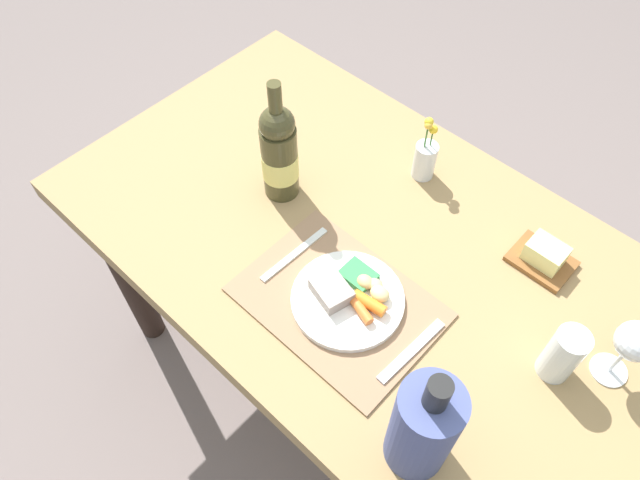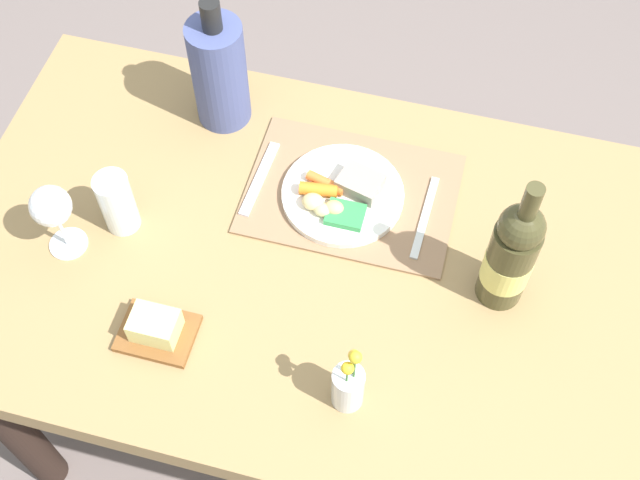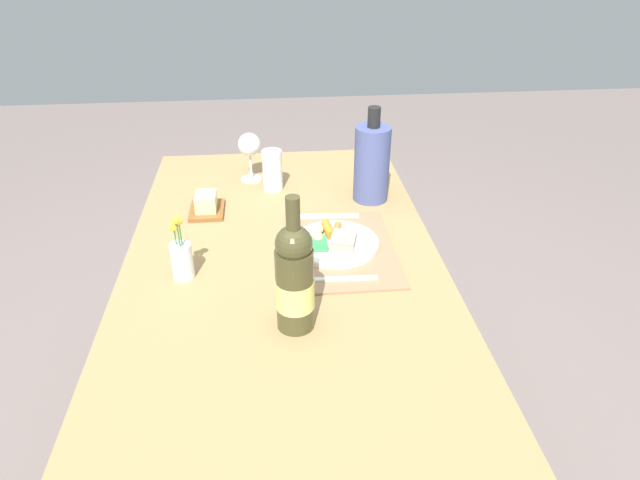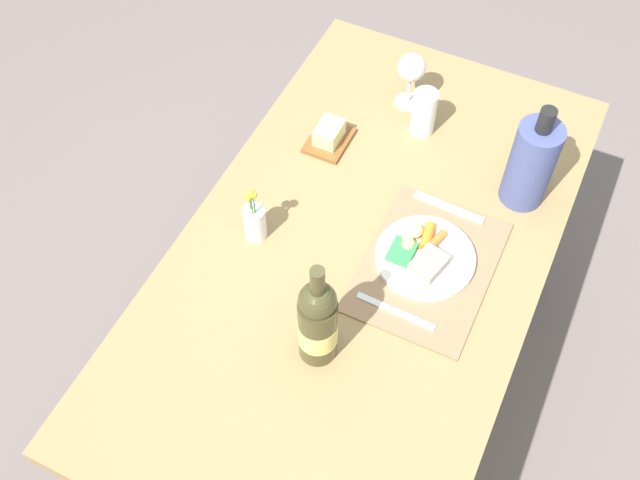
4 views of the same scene
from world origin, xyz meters
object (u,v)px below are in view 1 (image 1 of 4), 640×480
Objects in this scene: dining_table at (374,276)px; wine_bottle at (279,153)px; wine_glass at (635,343)px; butter_dish at (544,256)px; flower_vase at (425,158)px; knife at (411,351)px; water_tumbler at (561,356)px; cooler_bottle at (423,427)px; fork at (294,254)px; dinner_plate at (349,296)px.

dining_table is 0.36m from wine_bottle.
wine_glass is 1.25× the size of butter_dish.
flower_vase reaches higher than butter_dish.
knife is at bearing -14.41° from wine_bottle.
dining_table is 11.19× the size of water_tumbler.
cooler_bottle reaches higher than water_tumbler.
dining_table is at bearing 138.37° from cooler_bottle.
butter_dish reaches higher than fork.
wine_glass is (0.30, 0.23, 0.11)m from knife.
wine_glass is (0.50, 0.09, 0.22)m from dining_table.
knife is 0.37m from butter_dish.
dinner_plate is 0.52m from wine_glass.
wine_glass is 0.92× the size of flower_vase.
wine_bottle is (-0.78, -0.10, 0.00)m from wine_glass.
knife is (0.16, -0.00, -0.01)m from dinner_plate.
wine_glass is at bearing 9.76° from dining_table.
knife is (0.32, -0.01, 0.00)m from fork.
flower_vase is (-0.57, 0.16, -0.06)m from wine_glass.
water_tumbler is at bearing -138.64° from wine_glass.
wine_glass reaches higher than dining_table.
butter_dish is at bearing 43.22° from fork.
butter_dish is (0.07, 0.36, 0.02)m from knife.
cooler_bottle is 2.24× the size of water_tumbler.
wine_bottle reaches higher than dinner_plate.
butter_dish is 0.74× the size of flower_vase.
fork is at bearing -138.69° from butter_dish.
dinner_plate is 0.40m from flower_vase.
knife is 0.57× the size of wine_bottle.
dinner_plate is (0.04, -0.14, 0.12)m from dining_table.
cooler_bottle is 2.26× the size of butter_dish.
butter_dish is at bearing 149.74° from wine_glass.
wine_glass is at bearing 64.13° from cooler_bottle.
knife is 0.27m from water_tumbler.
wine_glass reaches higher than fork.
knife is 1.37× the size of water_tumbler.
knife is at bearing 0.66° from fork.
water_tumbler is at bearing 2.09° from dining_table.
dinner_plate is 0.74× the size of wine_bottle.
wine_bottle is at bearing -157.07° from butter_dish.
butter_dish is (-0.22, 0.13, -0.09)m from wine_glass.
wine_glass is (0.46, 0.22, 0.10)m from dinner_plate.
cooler_bottle is at bearing -108.34° from water_tumbler.
fork is 0.64× the size of cooler_bottle.
wine_glass reaches higher than knife.
wine_glass is at bearing 40.51° from knife.
flower_vase is (-0.07, 0.25, 0.16)m from dining_table.
fork is at bearing 178.63° from dinner_plate.
fork is 1.44× the size of butter_dish.
wine_glass reaches higher than dinner_plate.
water_tumbler is (0.54, 0.15, 0.05)m from fork.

